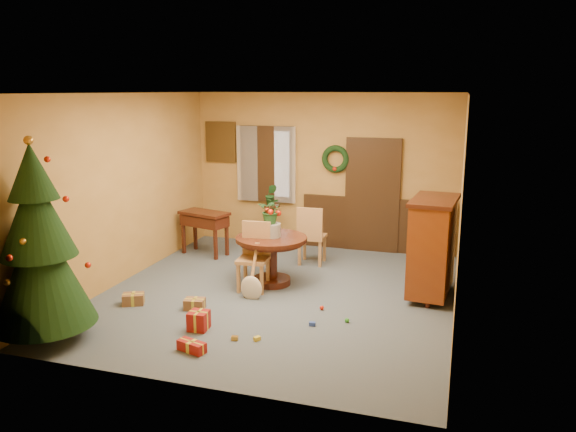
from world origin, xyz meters
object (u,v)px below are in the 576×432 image
at_px(writing_desk, 205,222).
at_px(sideboard, 432,245).
at_px(chair_near, 255,254).
at_px(christmas_tree, 39,247).
at_px(dining_table, 272,251).

height_order(writing_desk, sideboard, sideboard).
distance_m(chair_near, writing_desk, 2.06).
bearing_deg(christmas_tree, chair_near, 54.38).
bearing_deg(writing_desk, chair_near, -43.39).
distance_m(dining_table, christmas_tree, 3.37).
xyz_separation_m(chair_near, writing_desk, (-1.50, 1.42, 0.05)).
relative_size(dining_table, chair_near, 1.08).
bearing_deg(sideboard, dining_table, -175.81).
bearing_deg(chair_near, christmas_tree, -125.62).
xyz_separation_m(dining_table, christmas_tree, (-1.93, -2.69, 0.63)).
height_order(dining_table, sideboard, sideboard).
bearing_deg(dining_table, christmas_tree, -125.58).
bearing_deg(sideboard, writing_desk, 166.34).
relative_size(dining_table, writing_desk, 1.12).
bearing_deg(christmas_tree, dining_table, 54.42).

